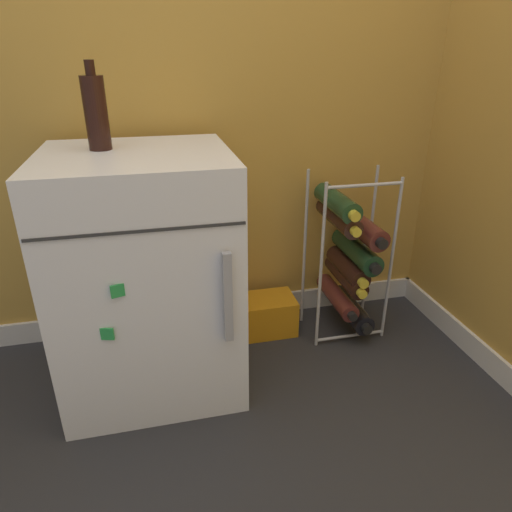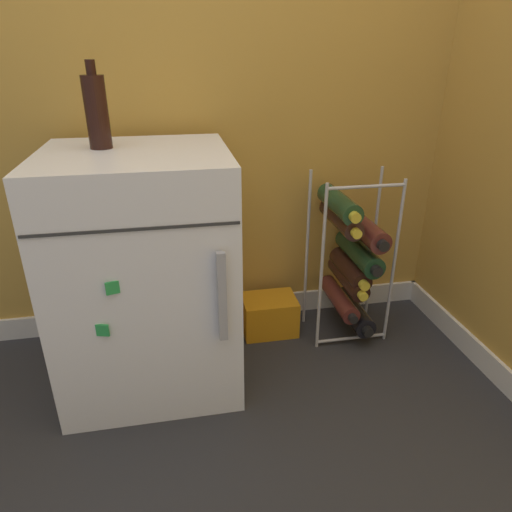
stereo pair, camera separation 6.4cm
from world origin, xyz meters
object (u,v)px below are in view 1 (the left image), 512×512
(soda_box, at_px, (268,314))
(wine_rack, at_px, (348,256))
(mini_fridge, at_px, (147,275))
(fridge_top_bottle, at_px, (96,112))

(soda_box, bearing_deg, wine_rack, -10.34)
(mini_fridge, height_order, soda_box, mini_fridge)
(mini_fridge, bearing_deg, wine_rack, 9.01)
(mini_fridge, bearing_deg, fridge_top_bottle, 146.50)
(wine_rack, height_order, soda_box, wine_rack)
(soda_box, bearing_deg, mini_fridge, -158.78)
(mini_fridge, distance_m, fridge_top_bottle, 0.51)
(wine_rack, height_order, fridge_top_bottle, fridge_top_bottle)
(wine_rack, xyz_separation_m, fridge_top_bottle, (-0.85, -0.06, 0.57))
(mini_fridge, distance_m, wine_rack, 0.77)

